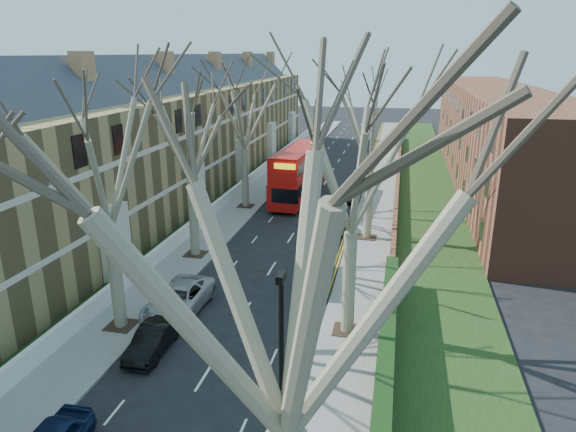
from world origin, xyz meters
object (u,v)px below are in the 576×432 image
Objects in this scene: lamp_post at (282,397)px; car_left_mid at (153,340)px; double_decker_bus at (298,175)px; car_right_near at (315,274)px.

car_left_mid is (-8.05, 7.80, -3.93)m from lamp_post.
car_left_mid is at bearing 135.91° from lamp_post.
double_decker_bus is 3.02× the size of car_left_mid.
car_right_near is at bearing 96.29° from lamp_post.
lamp_post is 2.08× the size of car_left_mid.
lamp_post is 1.77× the size of car_right_near.
car_left_mid is at bearing 90.26° from double_decker_bus.
lamp_post is 17.34m from car_right_near.
lamp_post is 0.69× the size of double_decker_bus.
car_right_near reaches higher than car_left_mid.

